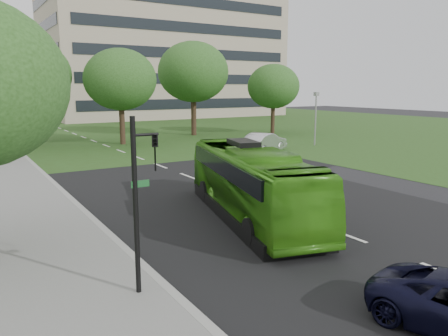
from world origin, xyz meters
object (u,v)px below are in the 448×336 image
office_building (164,46)px  tree_park_e (273,86)px  tree_park_d (193,72)px  bus (251,183)px  traffic_light (141,193)px  tree_park_b (29,74)px  camera_pole (316,111)px  sedan (264,142)px  tree_park_c (120,80)px

office_building → tree_park_e: office_building is taller
tree_park_d → office_building: bearing=70.8°
tree_park_d → tree_park_e: bearing=-19.4°
bus → office_building: bearing=83.5°
tree_park_d → traffic_light: (-18.44, -32.39, -4.11)m
tree_park_b → camera_pole: (21.42, -12.67, -3.16)m
tree_park_d → sedan: 15.47m
bus → tree_park_b: bearing=112.7°
office_building → tree_park_b: bearing=-129.9°
tree_park_d → tree_park_e: (8.45, -2.98, -1.50)m
tree_park_c → bus: bearing=-97.3°
tree_park_c → bus: 25.34m
tree_park_b → tree_park_d: 16.21m
tree_park_c → traffic_light: (-9.29, -28.87, -3.18)m
tree_park_b → tree_park_e: tree_park_b is taller
office_building → tree_park_d: size_ratio=4.04×
tree_park_e → tree_park_d: bearing=160.6°
office_building → tree_park_c: bearing=-119.7°
tree_park_b → office_building: bearing=50.1°
tree_park_b → bus: (3.88, -27.71, -4.82)m
bus → camera_pole: camera_pole is taller
traffic_light → sedan: bearing=62.3°
office_building → bus: office_building is taller
tree_park_c → camera_pole: 17.57m
sedan → camera_pole: camera_pole is taller
bus → traffic_light: size_ratio=2.23×
tree_park_b → bus: size_ratio=0.93×
tree_park_d → sedan: bearing=-94.7°
office_building → camera_pole: bearing=-97.5°
office_building → bus: (-23.49, -60.47, -11.12)m
office_building → sedan: 49.46m
tree_park_e → bus: size_ratio=0.77×
tree_park_c → bus: size_ratio=0.86×
office_building → traffic_light: (-29.62, -64.59, -9.89)m
tree_park_c → bus: (-3.16, -24.76, -4.41)m
tree_park_b → tree_park_d: (16.19, 0.56, 0.52)m
tree_park_c → tree_park_b: bearing=157.2°
tree_park_b → traffic_light: (-2.25, -31.82, -3.59)m
tree_park_e → camera_pole: (-3.23, -10.25, -2.18)m
office_building → camera_pole: (-5.96, -45.43, -9.46)m
tree_park_e → camera_pole: bearing=-107.5°
bus → tree_park_e: bearing=65.3°
office_building → tree_park_b: 43.16m
office_building → bus: 65.82m
tree_park_e → traffic_light: tree_park_e is taller
tree_park_b → bus: tree_park_b is taller
tree_park_d → camera_pole: tree_park_d is taller
office_building → tree_park_b: size_ratio=4.36×
tree_park_d → camera_pole: size_ratio=2.11×
tree_park_b → tree_park_e: bearing=-5.6°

